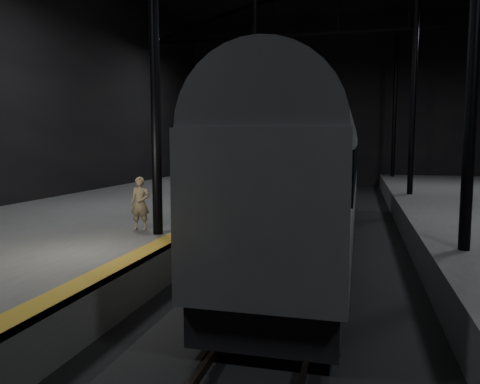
% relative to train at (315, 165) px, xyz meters
% --- Properties ---
extents(ground, '(44.00, 44.00, 0.00)m').
position_rel_train_xyz_m(ground, '(0.00, -0.06, -2.71)').
color(ground, black).
rests_on(ground, ground).
extents(platform_left, '(9.00, 43.80, 1.00)m').
position_rel_train_xyz_m(platform_left, '(-7.50, -0.06, -2.21)').
color(platform_left, '#4C4C49').
rests_on(platform_left, ground).
extents(tactile_strip, '(0.50, 43.80, 0.01)m').
position_rel_train_xyz_m(tactile_strip, '(-3.25, -0.06, -1.70)').
color(tactile_strip, olive).
rests_on(tactile_strip, platform_left).
extents(track, '(2.40, 43.00, 0.24)m').
position_rel_train_xyz_m(track, '(0.00, -0.06, -2.64)').
color(track, '#3F3328').
rests_on(track, ground).
extents(train, '(2.72, 18.15, 4.85)m').
position_rel_train_xyz_m(train, '(0.00, 0.00, 0.00)').
color(train, '#9B9DA2').
rests_on(train, ground).
extents(woman, '(0.59, 0.43, 1.50)m').
position_rel_train_xyz_m(woman, '(-4.52, -3.62, -0.96)').
color(woman, tan).
rests_on(woman, platform_left).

